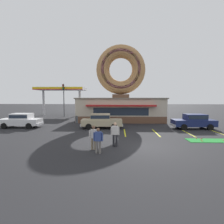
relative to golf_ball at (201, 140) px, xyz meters
name	(u,v)px	position (x,y,z in m)	size (l,w,h in m)	color
ground_plane	(147,147)	(-4.58, -2.14, -0.05)	(160.00, 160.00, 0.00)	#232326
donut_shop_building	(121,95)	(-6.19, 11.81, 3.69)	(12.30, 6.75, 10.96)	brown
putting_mat	(209,141)	(0.63, -0.09, -0.04)	(3.36, 1.31, 0.03)	#1E842D
mini_donut_near_left	(202,139)	(0.30, 0.43, 0.00)	(0.13, 0.13, 0.04)	brown
mini_donut_near_right	(201,140)	(0.01, -0.06, 0.00)	(0.13, 0.13, 0.04)	#E5C666
mini_donut_mid_centre	(201,139)	(0.16, 0.33, 0.00)	(0.13, 0.13, 0.04)	#A5724C
mini_donut_far_left	(196,138)	(-0.12, 0.45, 0.00)	(0.13, 0.13, 0.04)	#D17F47
mini_donut_far_centre	(223,140)	(1.73, -0.03, 0.00)	(0.13, 0.13, 0.04)	#D17F47
mini_donut_far_right	(202,141)	(-0.04, -0.36, 0.00)	(0.13, 0.13, 0.04)	#D17F47
golf_ball	(201,140)	(0.00, 0.00, 0.00)	(0.04, 0.04, 0.04)	white
car_white	(21,120)	(-17.49, 5.32, 0.82)	(4.57, 2.00, 1.60)	silver
car_champagne	(101,120)	(-8.38, 5.23, 0.82)	(4.63, 2.13, 1.60)	#BCAD89
car_navy	(194,121)	(1.68, 5.26, 0.82)	(4.62, 2.11, 1.60)	navy
pedestrian_blue_sweater_man	(94,137)	(-8.10, -2.76, 0.82)	(0.59, 0.28, 1.58)	#7F7056
pedestrian_hooded_kid	(98,139)	(-7.72, -3.49, 0.80)	(0.59, 0.27, 1.56)	slate
pedestrian_leather_jacket_man	(115,133)	(-6.73, -1.98, 0.89)	(0.59, 0.29, 1.69)	#232328
trash_bin	(77,119)	(-12.01, 9.09, 0.45)	(0.57, 0.57, 0.97)	#51565B
traffic_light_pole	(64,96)	(-16.16, 16.64, 3.66)	(0.28, 0.47, 5.80)	#595B60
gas_station_canopy	(61,90)	(-17.36, 19.10, 4.81)	(9.00, 4.46, 5.30)	silver
parking_stripe_far_left	(94,132)	(-8.88, 2.86, -0.05)	(0.12, 3.60, 0.01)	yellow
parking_stripe_left	(125,133)	(-5.88, 2.86, -0.05)	(0.12, 3.60, 0.01)	yellow
parking_stripe_mid_left	(156,133)	(-2.88, 2.86, -0.05)	(0.12, 3.60, 0.01)	yellow
parking_stripe_centre	(188,133)	(0.12, 2.86, -0.05)	(0.12, 3.60, 0.01)	yellow
parking_stripe_mid_right	(220,133)	(3.12, 2.86, -0.05)	(0.12, 3.60, 0.01)	yellow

